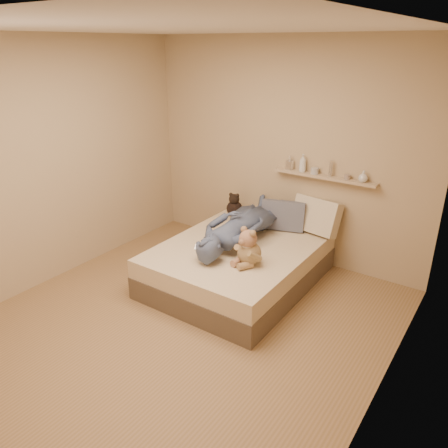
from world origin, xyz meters
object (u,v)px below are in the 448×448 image
Objects in this scene: game_console at (203,247)px; person at (240,225)px; pillow_grey at (283,215)px; bed at (238,264)px; dark_plush at (234,206)px; pillow_cream at (316,216)px; teddy_bear at (248,250)px; wall_shelf at (324,177)px.

game_console is 0.64m from person.
person is at bearing -113.51° from pillow_grey.
dark_plush is at bearing 126.47° from bed.
dark_plush is at bearing -173.46° from pillow_cream.
game_console is at bearing -156.00° from teddy_bear.
bed is 10.69× the size of game_console.
dark_plush is at bearing -169.47° from wall_shelf.
game_console is at bearing -114.94° from wall_shelf.
bed is 1.58× the size of wall_shelf.
pillow_cream is (0.21, 1.14, 0.04)m from teddy_bear.
wall_shelf is at bearing 30.38° from pillow_grey.
wall_shelf reaches higher than person.
dark_plush is (-0.84, 1.02, -0.03)m from teddy_bear.
person is 1.09m from wall_shelf.
pillow_grey is at bearing -158.30° from pillow_cream.
person is (-0.59, -0.69, -0.01)m from pillow_cream.
person is (-0.38, 0.45, 0.02)m from teddy_bear.
teddy_bear is (0.42, 0.19, 0.02)m from game_console.
dark_plush is 0.70m from pillow_grey.
pillow_grey is (0.28, 1.19, 0.02)m from game_console.
game_console is 0.57× the size of dark_plush.
wall_shelf is (0.02, 0.08, 0.45)m from pillow_cream.
bed is 0.59m from teddy_bear.
wall_shelf is at bearing 74.56° from pillow_cream.
pillow_cream is at bearing 21.70° from pillow_grey.
teddy_bear is at bearing 24.00° from game_console.
dark_plush reaches higher than bed.
teddy_bear is at bearing -100.94° from wall_shelf.
pillow_grey reaches higher than dark_plush.
dark_plush is 0.74m from person.
person is at bearing 86.36° from game_console.
bed is at bearing -53.53° from dark_plush.
bed is 1.23× the size of person.
person is at bearing 130.15° from teddy_bear.
teddy_bear is at bearing -82.22° from pillow_grey.
teddy_bear is at bearing 127.96° from person.
game_console is 1.22m from pillow_grey.
game_console is 1.47m from pillow_cream.
dark_plush is at bearing -53.55° from person.
wall_shelf reaches higher than pillow_cream.
pillow_cream is 0.46m from wall_shelf.
bed is at bearing 113.52° from person.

